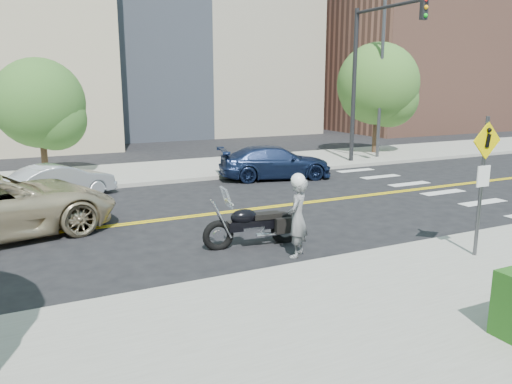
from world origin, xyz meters
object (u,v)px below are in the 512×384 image
Objects in this scene: motorcycle at (254,216)px; parked_car_blue at (275,162)px; motorcyclist at (297,215)px; parked_car_silver at (60,182)px; pedestrian_sign at (483,173)px.

motorcycle is 8.67m from parked_car_blue.
parked_car_silver is at bearing -106.43° from motorcyclist.
motorcyclist is at bearing -58.34° from motorcycle.
motorcyclist is at bearing 167.96° from parked_car_blue.
parked_car_silver is at bearing 126.11° from pedestrian_sign.
pedestrian_sign reaches higher than parked_car_silver.
parked_car_silver is at bearing 123.22° from motorcycle.
motorcyclist is at bearing 148.81° from pedestrian_sign.
parked_car_silver is (-7.56, 10.37, -1.37)m from pedestrian_sign.
pedestrian_sign is 10.61m from parked_car_blue.
motorcyclist is at bearing -176.18° from parked_car_silver.
pedestrian_sign is at bearing -170.59° from parked_car_blue.
motorcycle is 0.53× the size of parked_car_blue.
parked_car_blue is at bearing -112.10° from parked_car_silver.
parked_car_blue is at bearing -158.50° from motorcyclist.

